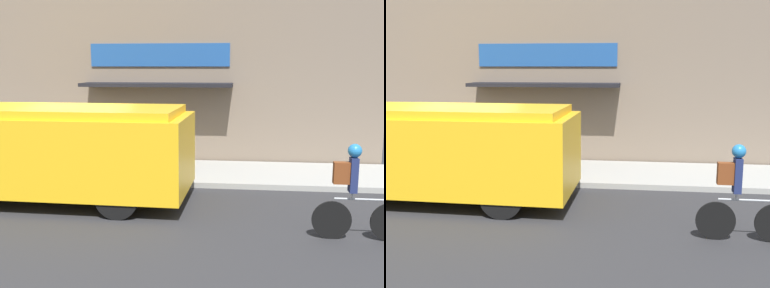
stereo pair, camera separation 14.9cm
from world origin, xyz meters
TOP-DOWN VIEW (x-y plane):
  - ground_plane at (0.00, 0.00)m, footprint 70.00×70.00m
  - sidewalk at (0.00, 1.30)m, footprint 28.00×2.59m
  - storefront at (0.05, 2.72)m, footprint 15.80×1.12m
  - school_bus at (0.00, -1.30)m, footprint 6.43×2.81m
  - cyclist at (5.83, -2.90)m, footprint 1.60×0.22m
  - trash_bin at (-0.48, 1.25)m, footprint 0.65×0.65m

SIDE VIEW (x-z plane):
  - ground_plane at x=0.00m, z-range 0.00..0.00m
  - sidewalk at x=0.00m, z-range 0.00..0.13m
  - trash_bin at x=-0.48m, z-range 0.13..1.02m
  - cyclist at x=5.83m, z-range -0.01..1.62m
  - school_bus at x=0.00m, z-range 0.06..2.09m
  - storefront at x=0.05m, z-range 0.00..5.13m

